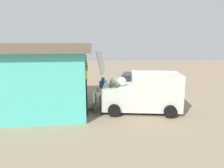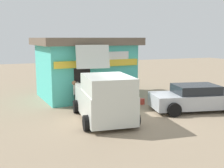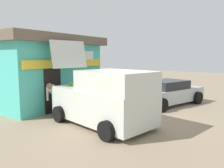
{
  "view_description": "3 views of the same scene",
  "coord_description": "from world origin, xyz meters",
  "px_view_note": "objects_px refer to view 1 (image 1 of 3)",
  "views": [
    {
      "loc": [
        -11.74,
        2.42,
        3.62
      ],
      "look_at": [
        0.96,
        1.96,
        1.02
      ],
      "focal_mm": 32.63,
      "sensor_mm": 36.0,
      "label": 1
    },
    {
      "loc": [
        -5.32,
        -10.84,
        3.59
      ],
      "look_at": [
        -0.19,
        2.15,
        1.27
      ],
      "focal_mm": 44.73,
      "sensor_mm": 36.0,
      "label": 2
    },
    {
      "loc": [
        -7.24,
        -5.08,
        2.54
      ],
      "look_at": [
        1.26,
        2.13,
        1.17
      ],
      "focal_mm": 35.59,
      "sensor_mm": 36.0,
      "label": 3
    }
  ],
  "objects_px": {
    "storefront_bar": "(50,76)",
    "vendor_standing": "(103,88)",
    "parked_sedan": "(133,82)",
    "customer_bending": "(98,97)",
    "unloaded_banana_pile": "(90,106)",
    "paint_bucket": "(105,94)",
    "delivery_van": "(144,92)"
  },
  "relations": [
    {
      "from": "unloaded_banana_pile",
      "to": "storefront_bar",
      "type": "bearing_deg",
      "value": 81.39
    },
    {
      "from": "delivery_van",
      "to": "customer_bending",
      "type": "distance_m",
      "value": 2.46
    },
    {
      "from": "vendor_standing",
      "to": "paint_bucket",
      "type": "bearing_deg",
      "value": -4.88
    },
    {
      "from": "unloaded_banana_pile",
      "to": "paint_bucket",
      "type": "bearing_deg",
      "value": -18.15
    },
    {
      "from": "storefront_bar",
      "to": "vendor_standing",
      "type": "relative_size",
      "value": 3.78
    },
    {
      "from": "storefront_bar",
      "to": "customer_bending",
      "type": "distance_m",
      "value": 3.02
    },
    {
      "from": "parked_sedan",
      "to": "paint_bucket",
      "type": "relative_size",
      "value": 15.05
    },
    {
      "from": "unloaded_banana_pile",
      "to": "paint_bucket",
      "type": "height_order",
      "value": "unloaded_banana_pile"
    },
    {
      "from": "paint_bucket",
      "to": "delivery_van",
      "type": "bearing_deg",
      "value": -145.15
    },
    {
      "from": "customer_bending",
      "to": "paint_bucket",
      "type": "distance_m",
      "value": 3.47
    },
    {
      "from": "storefront_bar",
      "to": "parked_sedan",
      "type": "xyz_separation_m",
      "value": [
        4.2,
        -5.17,
        -1.23
      ]
    },
    {
      "from": "unloaded_banana_pile",
      "to": "delivery_van",
      "type": "bearing_deg",
      "value": -95.62
    },
    {
      "from": "parked_sedan",
      "to": "paint_bucket",
      "type": "bearing_deg",
      "value": 131.28
    },
    {
      "from": "paint_bucket",
      "to": "storefront_bar",
      "type": "bearing_deg",
      "value": 127.47
    },
    {
      "from": "unloaded_banana_pile",
      "to": "customer_bending",
      "type": "bearing_deg",
      "value": -144.79
    },
    {
      "from": "customer_bending",
      "to": "paint_bucket",
      "type": "bearing_deg",
      "value": -6.24
    },
    {
      "from": "delivery_van",
      "to": "paint_bucket",
      "type": "relative_size",
      "value": 14.4
    },
    {
      "from": "storefront_bar",
      "to": "delivery_van",
      "type": "relative_size",
      "value": 1.36
    },
    {
      "from": "customer_bending",
      "to": "delivery_van",
      "type": "bearing_deg",
      "value": -80.03
    },
    {
      "from": "vendor_standing",
      "to": "parked_sedan",
      "type": "bearing_deg",
      "value": -33.71
    },
    {
      "from": "vendor_standing",
      "to": "unloaded_banana_pile",
      "type": "xyz_separation_m",
      "value": [
        -1.14,
        0.74,
        -0.74
      ]
    },
    {
      "from": "customer_bending",
      "to": "unloaded_banana_pile",
      "type": "distance_m",
      "value": 1.12
    },
    {
      "from": "storefront_bar",
      "to": "parked_sedan",
      "type": "height_order",
      "value": "storefront_bar"
    },
    {
      "from": "customer_bending",
      "to": "storefront_bar",
      "type": "bearing_deg",
      "value": 68.7
    },
    {
      "from": "unloaded_banana_pile",
      "to": "parked_sedan",
      "type": "bearing_deg",
      "value": -33.54
    },
    {
      "from": "storefront_bar",
      "to": "customer_bending",
      "type": "relative_size",
      "value": 4.15
    },
    {
      "from": "storefront_bar",
      "to": "customer_bending",
      "type": "bearing_deg",
      "value": -111.3
    },
    {
      "from": "paint_bucket",
      "to": "vendor_standing",
      "type": "bearing_deg",
      "value": 175.12
    },
    {
      "from": "customer_bending",
      "to": "unloaded_banana_pile",
      "type": "xyz_separation_m",
      "value": [
        0.71,
        0.5,
        -0.7
      ]
    },
    {
      "from": "delivery_van",
      "to": "unloaded_banana_pile",
      "type": "distance_m",
      "value": 3.05
    },
    {
      "from": "storefront_bar",
      "to": "delivery_van",
      "type": "height_order",
      "value": "storefront_bar"
    },
    {
      "from": "vendor_standing",
      "to": "delivery_van",
      "type": "bearing_deg",
      "value": -123.25
    }
  ]
}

